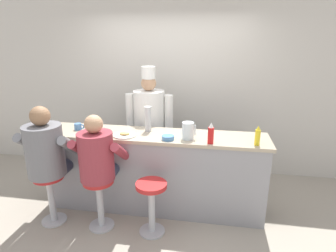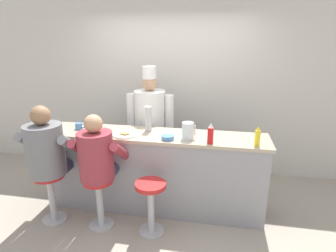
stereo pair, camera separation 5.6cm
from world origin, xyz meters
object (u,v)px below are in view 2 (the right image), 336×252
at_px(cereal_bowl, 168,138).
at_px(empty_stool_round, 151,199).
at_px(water_pitcher_clear, 188,131).
at_px(cup_stack_steel, 148,119).
at_px(breakfast_plate, 125,134).
at_px(ketchup_bottle_red, 210,134).
at_px(coffee_mug_white, 56,130).
at_px(cook_in_whites_near, 150,122).
at_px(diner_seated_maroon, 98,159).
at_px(hot_sauce_bottle_orange, 257,136).
at_px(mustard_bottle_yellow, 258,137).
at_px(coffee_mug_blue, 79,126).
at_px(diner_seated_grey, 48,152).

xyz_separation_m(cereal_bowl, empty_stool_round, (-0.12, -0.36, -0.61)).
bearing_deg(cereal_bowl, water_pitcher_clear, 15.60).
bearing_deg(cup_stack_steel, breakfast_plate, -134.96).
xyz_separation_m(ketchup_bottle_red, cup_stack_steel, (-0.78, 0.32, 0.05)).
distance_m(water_pitcher_clear, coffee_mug_white, 1.61).
xyz_separation_m(ketchup_bottle_red, cook_in_whites_near, (-0.89, 0.82, -0.15)).
xyz_separation_m(water_pitcher_clear, diner_seated_maroon, (-0.95, -0.39, -0.26)).
bearing_deg(hot_sauce_bottle_orange, empty_stool_round, -157.69).
relative_size(mustard_bottle_yellow, breakfast_plate, 0.79).
xyz_separation_m(mustard_bottle_yellow, coffee_mug_white, (-2.37, -0.02, -0.05)).
xyz_separation_m(water_pitcher_clear, empty_stool_round, (-0.35, -0.42, -0.68)).
bearing_deg(cereal_bowl, cook_in_whites_near, 117.39).
height_order(cup_stack_steel, empty_stool_round, cup_stack_steel).
bearing_deg(water_pitcher_clear, hot_sauce_bottle_orange, 2.75).
xyz_separation_m(mustard_bottle_yellow, coffee_mug_blue, (-2.17, 0.18, -0.06)).
xyz_separation_m(cup_stack_steel, empty_stool_round, (0.17, -0.63, -0.74)).
height_order(cereal_bowl, coffee_mug_blue, coffee_mug_blue).
relative_size(ketchup_bottle_red, diner_seated_grey, 0.17).
bearing_deg(hot_sauce_bottle_orange, cereal_bowl, -174.28).
distance_m(coffee_mug_blue, cup_stack_steel, 0.90).
xyz_separation_m(ketchup_bottle_red, hot_sauce_bottle_orange, (0.51, 0.14, -0.04)).
distance_m(hot_sauce_bottle_orange, diner_seated_grey, 2.37).
bearing_deg(empty_stool_round, water_pitcher_clear, 50.49).
bearing_deg(mustard_bottle_yellow, cook_in_whites_near, 150.44).
bearing_deg(diner_seated_maroon, coffee_mug_white, 156.17).
distance_m(coffee_mug_white, coffee_mug_blue, 0.29).
height_order(water_pitcher_clear, empty_stool_round, water_pitcher_clear).
distance_m(water_pitcher_clear, diner_seated_grey, 1.62).
bearing_deg(hot_sauce_bottle_orange, cook_in_whites_near, 154.09).
xyz_separation_m(cereal_bowl, cook_in_whites_near, (-0.40, 0.77, -0.06)).
xyz_separation_m(hot_sauce_bottle_orange, cook_in_whites_near, (-1.39, 0.68, -0.11)).
bearing_deg(cook_in_whites_near, mustard_bottle_yellow, -29.56).
bearing_deg(coffee_mug_blue, ketchup_bottle_red, -7.36).
bearing_deg(water_pitcher_clear, cook_in_whites_near, 131.25).
bearing_deg(empty_stool_round, breakfast_plate, 135.63).
distance_m(hot_sauce_bottle_orange, diner_seated_maroon, 1.78).
xyz_separation_m(cereal_bowl, cup_stack_steel, (-0.30, 0.27, 0.13)).
bearing_deg(cup_stack_steel, diner_seated_grey, -150.11).
bearing_deg(coffee_mug_white, cook_in_whites_near, 39.55).
height_order(ketchup_bottle_red, breakfast_plate, ketchup_bottle_red).
relative_size(water_pitcher_clear, coffee_mug_blue, 1.48).
bearing_deg(hot_sauce_bottle_orange, diner_seated_grey, -169.74).
xyz_separation_m(coffee_mug_white, cook_in_whites_near, (0.98, 0.81, -0.08)).
xyz_separation_m(ketchup_bottle_red, diner_seated_maroon, (-1.21, -0.28, -0.27)).
height_order(ketchup_bottle_red, hot_sauce_bottle_orange, ketchup_bottle_red).
bearing_deg(mustard_bottle_yellow, coffee_mug_blue, 175.14).
distance_m(mustard_bottle_yellow, water_pitcher_clear, 0.76).
xyz_separation_m(mustard_bottle_yellow, cup_stack_steel, (-1.28, 0.28, 0.06)).
height_order(cereal_bowl, empty_stool_round, cereal_bowl).
bearing_deg(diner_seated_grey, water_pitcher_clear, 13.85).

